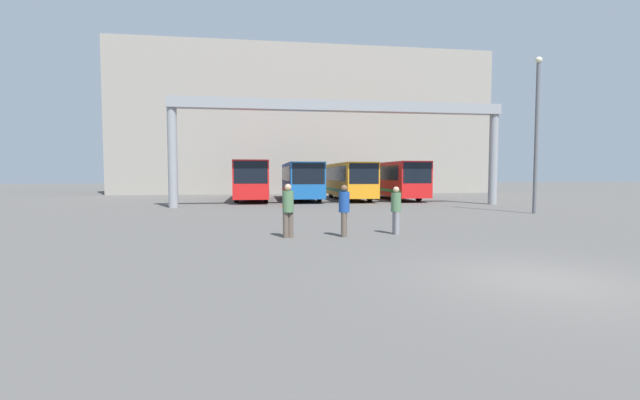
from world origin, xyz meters
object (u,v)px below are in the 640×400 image
at_px(pedestrian_near_left, 396,209).
at_px(pedestrian_near_center, 344,209).
at_px(bus_slot_1, 301,179).
at_px(traffic_cone, 285,203).
at_px(pedestrian_mid_right, 288,209).
at_px(bus_slot_0, 252,178).
at_px(bus_slot_3, 394,178).
at_px(bus_slot_2, 349,179).
at_px(lamp_post, 537,129).

xyz_separation_m(pedestrian_near_left, pedestrian_near_center, (-1.96, -0.33, 0.04)).
bearing_deg(bus_slot_1, traffic_cone, -103.74).
bearing_deg(pedestrian_mid_right, pedestrian_near_center, 160.27).
xyz_separation_m(bus_slot_0, bus_slot_1, (4.09, -0.44, -0.08)).
relative_size(bus_slot_1, pedestrian_near_left, 6.17).
bearing_deg(bus_slot_3, bus_slot_2, -176.66).
height_order(bus_slot_1, lamp_post, lamp_post).
distance_m(bus_slot_2, pedestrian_near_left, 21.08).
bearing_deg(pedestrian_mid_right, lamp_post, -170.89).
bearing_deg(traffic_cone, bus_slot_2, 51.79).
height_order(bus_slot_2, pedestrian_mid_right, bus_slot_2).
height_order(bus_slot_2, bus_slot_3, bus_slot_3).
bearing_deg(bus_slot_0, pedestrian_mid_right, -86.15).
bearing_deg(bus_slot_0, pedestrian_near_center, -81.17).
bearing_deg(pedestrian_near_center, bus_slot_0, 25.79).
distance_m(bus_slot_0, traffic_cone, 8.56).
xyz_separation_m(bus_slot_3, pedestrian_mid_right, (-10.80, -21.37, -0.85)).
height_order(bus_slot_1, traffic_cone, bus_slot_1).
bearing_deg(pedestrian_mid_right, bus_slot_2, -124.99).
relative_size(bus_slot_1, lamp_post, 1.25).
relative_size(pedestrian_mid_right, traffic_cone, 3.16).
height_order(bus_slot_3, pedestrian_near_left, bus_slot_3).
relative_size(bus_slot_1, bus_slot_2, 1.02).
bearing_deg(lamp_post, bus_slot_0, 136.59).
xyz_separation_m(pedestrian_mid_right, lamp_post, (14.06, 7.00, 3.63)).
relative_size(bus_slot_3, traffic_cone, 18.69).
height_order(bus_slot_1, bus_slot_2, bus_slot_2).
height_order(bus_slot_1, pedestrian_near_left, bus_slot_1).
height_order(bus_slot_2, pedestrian_near_center, bus_slot_2).
distance_m(bus_slot_1, pedestrian_near_left, 21.04).
relative_size(pedestrian_near_left, lamp_post, 0.20).
xyz_separation_m(bus_slot_0, bus_slot_3, (12.26, -0.31, -0.02)).
height_order(bus_slot_0, bus_slot_2, bus_slot_0).
xyz_separation_m(bus_slot_0, traffic_cone, (2.21, -8.12, -1.55)).
bearing_deg(pedestrian_near_left, lamp_post, 118.82).
distance_m(bus_slot_3, pedestrian_mid_right, 23.96).
height_order(bus_slot_1, bus_slot_3, bus_slot_3).
bearing_deg(bus_slot_1, pedestrian_near_center, -91.90).
height_order(bus_slot_1, pedestrian_near_center, bus_slot_1).
bearing_deg(pedestrian_near_left, bus_slot_1, 178.68).
relative_size(bus_slot_3, pedestrian_near_center, 6.06).
distance_m(bus_slot_1, bus_slot_2, 4.09).
height_order(pedestrian_near_left, lamp_post, lamp_post).
height_order(pedestrian_mid_right, lamp_post, lamp_post).
bearing_deg(traffic_cone, pedestrian_near_left, -76.73).
bearing_deg(traffic_cone, pedestrian_near_center, -85.08).
xyz_separation_m(bus_slot_1, bus_slot_2, (4.09, -0.11, 0.01)).
relative_size(bus_slot_0, bus_slot_2, 1.11).
relative_size(pedestrian_near_left, pedestrian_near_center, 0.96).
bearing_deg(lamp_post, pedestrian_mid_right, -153.53).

